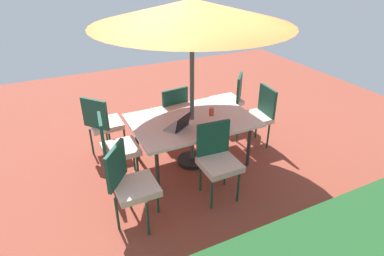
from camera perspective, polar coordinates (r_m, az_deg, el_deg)
ground_plane at (r=4.93m, az=0.00°, el=-6.11°), size 10.00×10.00×0.02m
dining_table at (r=4.57m, az=0.00°, el=1.08°), size 1.71×1.18×0.73m
patio_umbrella at (r=4.11m, az=0.00°, el=19.67°), size 2.51×2.51×2.33m
chair_west at (r=5.21m, az=11.60°, el=2.44°), size 0.48×0.47×0.98m
chair_south at (r=5.22m, az=-3.72°, el=3.04°), size 0.47×0.48×0.98m
chair_east at (r=4.38m, az=-13.43°, el=-3.07°), size 0.49×0.48×0.98m
chair_southwest at (r=5.74m, az=6.79°, el=5.33°), size 0.59×0.58×0.98m
chair_southeast at (r=5.04m, az=-15.48°, el=1.02°), size 0.59×0.58×0.98m
chair_northeast at (r=3.68m, az=-10.86°, el=-9.42°), size 0.58×0.58×0.98m
chair_north at (r=4.03m, az=4.57°, el=-5.29°), size 0.47×0.48×0.98m
laptop at (r=4.27m, az=-2.34°, el=0.42°), size 0.40×0.38×0.21m
cup at (r=4.64m, az=3.47°, el=2.89°), size 0.07×0.07×0.11m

